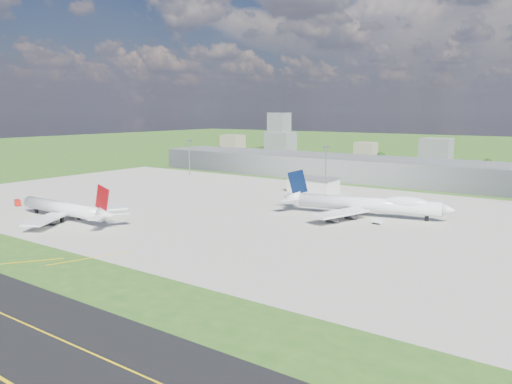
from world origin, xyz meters
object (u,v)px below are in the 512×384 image
Objects in this scene: airliner_red_twin at (66,209)px; crash_tender at (17,203)px; tug_yellow at (102,208)px; van_white_far at (377,222)px; van_white_near at (334,214)px; fire_truck at (54,204)px; airliner_blue_quad at (368,204)px.

airliner_red_twin reaches higher than crash_tender.
crash_tender reaches higher than tug_yellow.
crash_tender reaches higher than van_white_far.
van_white_near is (90.44, 73.30, -3.38)m from airliner_red_twin.
crash_tender is at bearing 123.35° from van_white_near.
tug_yellow is 108.94m from van_white_near.
crash_tender is 173.28m from van_white_far.
van_white_near is (97.01, 49.58, 0.46)m from tug_yellow.
van_white_far is (21.73, -3.72, -0.22)m from van_white_near.
van_white_far is at bearing -31.06° from tug_yellow.
tug_yellow is at bearing 32.27° from fire_truck.
van_white_near is (-12.32, -8.59, -4.17)m from airliner_blue_quad.
crash_tender is at bearing 150.93° from tug_yellow.
van_white_far reaches higher than tug_yellow.
airliner_red_twin is 15.25× the size of van_white_far.
airliner_red_twin is at bearing -154.03° from airliner_blue_quad.
airliner_red_twin is 17.52× the size of tug_yellow.
airliner_red_twin reaches higher than tug_yellow.
airliner_red_twin is 8.37× the size of fire_truck.
airliner_blue_quad is 123.92m from tug_yellow.
crash_tender is at bearing -150.95° from fire_truck.
fire_truck is at bearing -23.33° from airliner_red_twin.
airliner_red_twin is at bearing -16.10° from fire_truck.
tug_yellow is at bearing 43.68° from crash_tender.
airliner_blue_quad is at bearing -24.16° from tug_yellow.
airliner_red_twin is 116.46m from van_white_near.
fire_truck is 1.82× the size of van_white_far.
airliner_red_twin is 0.86× the size of airliner_blue_quad.
airliner_blue_quad is (102.76, 81.88, 0.79)m from airliner_red_twin.
crash_tender reaches higher than van_white_near.
airliner_blue_quad is at bearing -140.95° from airliner_red_twin.
crash_tender is (-151.65, -76.23, -4.04)m from airliner_blue_quad.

